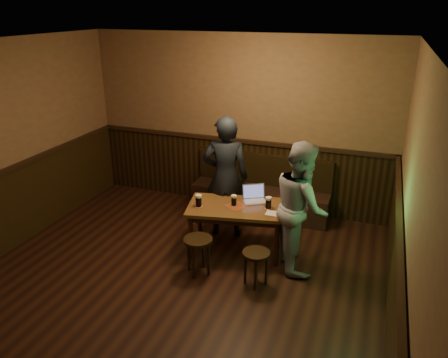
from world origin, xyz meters
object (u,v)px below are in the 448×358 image
Objects in this scene: person_suit at (226,177)px; person_grey at (301,206)px; bench at (261,195)px; pub_table at (236,212)px; stool_left at (198,246)px; pint_mid at (234,200)px; pint_right at (268,203)px; pint_left at (199,201)px; stool_right at (256,259)px; laptop at (254,197)px.

person_suit is 1.07× the size of person_grey.
pub_table is (0.00, -1.26, 0.28)m from bench.
pint_mid reaches higher than stool_left.
pub_table is at bearing -169.98° from pint_right.
pub_table reaches higher than stool_left.
pint_left is (-0.46, -0.19, 0.18)m from pub_table.
pint_left is (-0.94, 0.47, 0.41)m from stool_right.
person_suit is at bearing 125.82° from stool_right.
person_suit is (-0.30, -0.84, 0.58)m from bench.
bench is 1.29m from pub_table.
person_suit reaches higher than stool_right.
person_suit is (-0.72, 0.35, 0.13)m from pint_right.
person_grey reaches higher than stool_right.
bench is 1.23× the size of person_suit.
pint_mid is 0.90m from person_grey.
stool_left is (-0.27, -0.67, -0.20)m from pub_table.
laptop is at bearing 144.51° from pint_right.
bench is 1.95m from stool_left.
pint_mid is at bearing -171.00° from pint_right.
bench reaches higher than pint_left.
pint_right reaches higher than stool_right.
pint_right is at bearing 51.81° from person_grey.
laptop is at bearing -80.01° from bench.
person_suit is (-0.30, 0.42, 0.30)m from pub_table.
person_suit is at bearing 114.10° from pub_table.
pint_left is at bearing 60.03° from person_suit.
pint_mid is 0.39× the size of laptop.
stool_left is 1.20m from person_suit.
person_grey is (0.90, -0.05, 0.08)m from pint_mid.
person_suit is (-0.48, 0.18, 0.16)m from laptop.
person_grey reaches higher than pub_table.
person_suit is (-0.27, 0.42, 0.14)m from pint_mid.
stool_right is at bearing 0.79° from stool_left.
pint_mid is 0.46m from pint_right.
bench is 4.48× the size of stool_left.
pint_right is at bearing -64.51° from laptop.
pint_right is (0.69, 0.74, 0.37)m from stool_left.
bench is 1.59m from pint_left.
stool_right is 0.25× the size of person_suit.
pint_left reaches higher than pub_table.
stool_left is 2.87× the size of pint_left.
stool_right is 2.63× the size of pint_left.
pint_mid is (-0.03, -1.26, 0.45)m from bench.
pint_mid is (0.24, 0.67, 0.37)m from stool_left.
bench reaches higher than laptop.
laptop is 0.54m from person_suit.
person_suit reaches higher than pint_mid.
bench reaches higher than pint_right.
person_suit is at bearing 91.69° from stool_left.
person_grey is at bearing 57.71° from stool_right.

